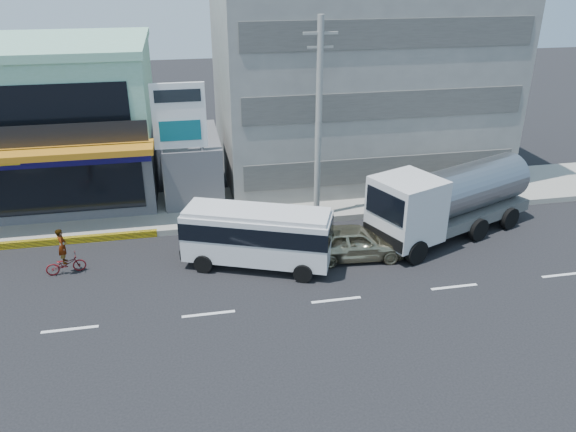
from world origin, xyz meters
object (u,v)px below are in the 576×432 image
object	(u,v)px
concrete_building	(354,55)
motorcycle_rider	(65,259)
satellite_dish	(191,139)
tanker_truck	(448,200)
billboard	(180,124)
utility_pole_near	(319,122)
minibus	(257,233)
sedan	(354,242)
shop_building	(40,124)

from	to	relation	value
concrete_building	motorcycle_rider	distance (m)	20.08
satellite_dish	tanker_truck	world-z (taller)	satellite_dish
billboard	motorcycle_rider	bearing A→B (deg)	-136.50
motorcycle_rider	utility_pole_near	bearing A→B (deg)	15.08
tanker_truck	billboard	bearing A→B (deg)	159.00
minibus	sedan	bearing A→B (deg)	-1.55
shop_building	concrete_building	bearing A→B (deg)	3.35
concrete_building	motorcycle_rider	size ratio (longest dim) A/B	7.70
shop_building	billboard	bearing A→B (deg)	-32.32
concrete_building	billboard	xyz separation A→B (m)	(-10.50, -5.80, -2.07)
satellite_dish	utility_pole_near	size ratio (longest dim) A/B	0.15
billboard	sedan	xyz separation A→B (m)	(7.18, -6.01, -4.15)
utility_pole_near	tanker_truck	bearing A→B (deg)	-26.89
satellite_dish	tanker_truck	xyz separation A→B (m)	(11.65, -6.46, -1.71)
shop_building	motorcycle_rider	bearing A→B (deg)	-76.83
utility_pole_near	motorcycle_rider	distance (m)	12.94
billboard	tanker_truck	world-z (taller)	billboard
minibus	billboard	bearing A→B (deg)	115.98
shop_building	utility_pole_near	world-z (taller)	utility_pole_near
utility_pole_near	minibus	size ratio (longest dim) A/B	1.51
utility_pole_near	sedan	bearing A→B (deg)	-80.82
satellite_dish	minibus	xyz separation A→B (m)	(2.37, -7.69, -2.00)
satellite_dish	sedan	world-z (taller)	satellite_dish
motorcycle_rider	sedan	bearing A→B (deg)	-4.83
shop_building	sedan	distance (m)	18.48
concrete_building	billboard	size ratio (longest dim) A/B	2.32
shop_building	minibus	bearing A→B (deg)	-45.73
satellite_dish	sedan	distance (m)	10.65
satellite_dish	utility_pole_near	bearing A→B (deg)	-30.96
minibus	tanker_truck	distance (m)	9.36
concrete_building	minibus	bearing A→B (deg)	-123.12
satellite_dish	motorcycle_rider	world-z (taller)	satellite_dish
shop_building	utility_pole_near	distance (m)	15.50
tanker_truck	motorcycle_rider	size ratio (longest dim) A/B	4.38
shop_building	billboard	size ratio (longest dim) A/B	1.80
sedan	tanker_truck	xyz separation A→B (m)	(4.97, 1.35, 1.08)
satellite_dish	tanker_truck	distance (m)	13.43
utility_pole_near	concrete_building	bearing A→B (deg)	62.24
shop_building	motorcycle_rider	size ratio (longest dim) A/B	5.96
concrete_building	motorcycle_rider	world-z (taller)	concrete_building
billboard	utility_pole_near	bearing A→B (deg)	-15.48
tanker_truck	minibus	bearing A→B (deg)	-172.46
motorcycle_rider	tanker_truck	bearing A→B (deg)	0.98
satellite_dish	minibus	world-z (taller)	satellite_dish
utility_pole_near	tanker_truck	world-z (taller)	utility_pole_near
satellite_dish	billboard	bearing A→B (deg)	-105.52
billboard	utility_pole_near	world-z (taller)	utility_pole_near
concrete_building	tanker_truck	distance (m)	11.77
sedan	billboard	bearing A→B (deg)	54.50
shop_building	tanker_truck	distance (m)	21.89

